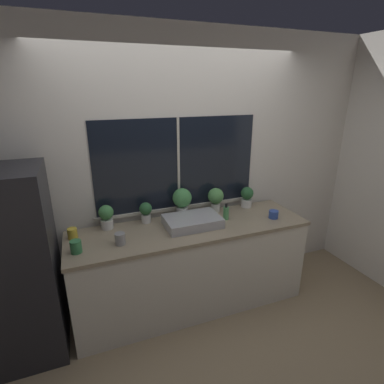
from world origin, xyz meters
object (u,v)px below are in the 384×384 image
(potted_plant_far_left, at_px, (106,216))
(potted_plant_right, at_px, (216,198))
(refrigerator, at_px, (9,270))
(potted_plant_center, at_px, (182,200))
(sink, at_px, (192,221))
(potted_plant_far_right, at_px, (247,196))
(soap_bottle, at_px, (226,213))
(mug_grey, at_px, (120,239))
(mug_green, at_px, (76,247))
(potted_plant_left, at_px, (146,211))
(mug_yellow, at_px, (72,234))
(mug_blue, at_px, (274,214))

(potted_plant_far_left, bearing_deg, potted_plant_right, 0.00)
(refrigerator, relative_size, potted_plant_center, 5.27)
(sink, bearing_deg, potted_plant_right, 32.95)
(sink, bearing_deg, potted_plant_far_right, 17.30)
(potted_plant_far_left, xyz_separation_m, potted_plant_far_right, (1.51, 0.00, -0.00))
(soap_bottle, bearing_deg, mug_grey, -172.86)
(refrigerator, height_order, potted_plant_right, refrigerator)
(potted_plant_right, xyz_separation_m, soap_bottle, (0.01, -0.22, -0.09))
(potted_plant_far_right, height_order, soap_bottle, potted_plant_far_right)
(refrigerator, xyz_separation_m, sink, (1.56, 0.07, 0.13))
(potted_plant_right, bearing_deg, soap_bottle, -86.36)
(refrigerator, height_order, mug_green, refrigerator)
(potted_plant_left, height_order, potted_plant_right, potted_plant_right)
(potted_plant_center, relative_size, potted_plant_right, 1.16)
(sink, relative_size, potted_plant_far_left, 2.27)
(refrigerator, xyz_separation_m, potted_plant_right, (1.92, 0.30, 0.24))
(soap_bottle, height_order, mug_yellow, soap_bottle)
(potted_plant_center, height_order, mug_blue, potted_plant_center)
(refrigerator, bearing_deg, mug_yellow, 21.93)
(mug_yellow, bearing_deg, potted_plant_far_left, 18.32)
(potted_plant_left, xyz_separation_m, soap_bottle, (0.77, -0.22, -0.05))
(potted_plant_far_right, bearing_deg, mug_grey, -166.24)
(potted_plant_far_left, xyz_separation_m, potted_plant_left, (0.37, 0.00, -0.01))
(refrigerator, bearing_deg, potted_plant_center, 10.88)
(mug_green, bearing_deg, potted_plant_left, 29.03)
(refrigerator, relative_size, mug_green, 15.37)
(mug_blue, distance_m, mug_green, 1.89)
(potted_plant_center, xyz_separation_m, potted_plant_far_right, (0.76, 0.00, -0.06))
(mug_blue, bearing_deg, potted_plant_right, 142.97)
(sink, xyz_separation_m, mug_yellow, (-1.08, 0.13, 0.00))
(potted_plant_far_left, relative_size, mug_yellow, 2.39)
(mug_blue, bearing_deg, mug_yellow, 172.20)
(potted_plant_far_left, xyz_separation_m, mug_yellow, (-0.31, -0.10, -0.08))
(potted_plant_left, xyz_separation_m, mug_yellow, (-0.68, -0.10, -0.07))
(mug_blue, bearing_deg, mug_grey, 179.58)
(potted_plant_far_right, relative_size, mug_grey, 2.26)
(potted_plant_left, distance_m, soap_bottle, 0.80)
(mug_green, bearing_deg, refrigerator, 172.46)
(soap_bottle, bearing_deg, potted_plant_center, 150.72)
(refrigerator, relative_size, potted_plant_far_right, 6.98)
(potted_plant_far_right, height_order, mug_grey, potted_plant_far_right)
(potted_plant_center, bearing_deg, potted_plant_far_left, -180.00)
(refrigerator, xyz_separation_m, mug_blue, (2.40, -0.07, 0.12))
(potted_plant_far_left, distance_m, soap_bottle, 1.16)
(potted_plant_far_left, height_order, potted_plant_left, potted_plant_far_left)
(refrigerator, bearing_deg, soap_bottle, 2.31)
(potted_plant_far_left, height_order, mug_grey, potted_plant_far_left)
(potted_plant_left, height_order, mug_yellow, potted_plant_left)
(mug_grey, relative_size, mug_green, 0.97)
(potted_plant_far_left, relative_size, potted_plant_left, 1.12)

